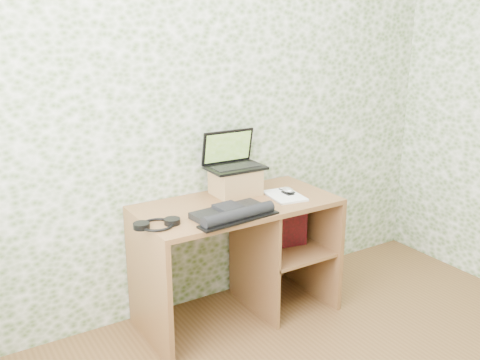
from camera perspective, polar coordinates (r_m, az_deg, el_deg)
wall_back at (r=3.30m, az=-3.17°, el=8.13°), size 3.50×0.00×3.50m
desk at (r=3.34m, az=0.57°, el=-6.43°), size 1.20×0.60×0.75m
riser at (r=3.31m, az=-0.48°, el=-0.17°), size 0.28×0.23×0.16m
laptop at (r=3.30m, az=-0.82°, el=2.24°), size 0.35×0.25×0.23m
keyboard at (r=2.94m, az=-0.76°, el=-3.54°), size 0.49×0.28×0.07m
headphones at (r=2.86m, az=-8.85°, el=-4.68°), size 0.25×0.21×0.03m
notepad at (r=3.29m, az=4.78°, el=-1.68°), size 0.22×0.29×0.01m
mouse at (r=3.31m, az=5.12°, el=-1.20°), size 0.06×0.09×0.03m
pen at (r=3.36m, az=5.03°, el=-1.13°), size 0.05×0.11×0.01m
red_box at (r=3.45m, az=5.04°, el=-4.63°), size 0.26×0.13×0.30m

